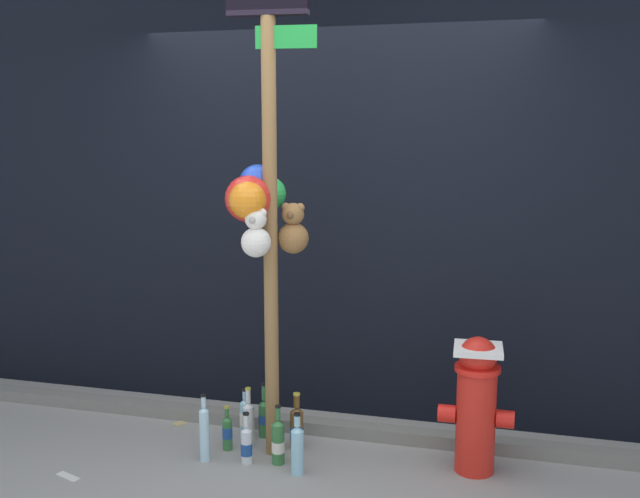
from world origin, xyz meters
TOP-DOWN VIEW (x-y plane):
  - building_wall at (0.00, 1.32)m, footprint 10.00×0.20m
  - curb_strip at (0.00, 0.88)m, footprint 8.00×0.12m
  - memorial_post at (-0.23, 0.54)m, footprint 0.51×0.49m
  - fire_hydrant at (0.97, 0.61)m, footprint 0.41×0.27m
  - bottle_0 at (-0.42, 0.70)m, footprint 0.07×0.07m
  - bottle_1 at (0.03, 0.32)m, footprint 0.07×0.07m
  - bottle_2 at (-0.07, 0.64)m, footprint 0.08×0.08m
  - bottle_3 at (-0.46, 0.51)m, footprint 0.06×0.06m
  - bottle_4 at (-0.11, 0.41)m, footprint 0.07×0.07m
  - bottle_5 at (-0.31, 0.74)m, footprint 0.08×0.08m
  - bottle_6 at (-0.35, 0.58)m, footprint 0.07×0.07m
  - bottle_7 at (-0.53, 0.34)m, footprint 0.06×0.06m
  - bottle_8 at (-0.29, 0.37)m, footprint 0.07×0.07m
  - litter_0 at (-0.90, 0.78)m, footprint 0.09×0.10m
  - litter_1 at (-1.17, -0.04)m, footprint 0.16×0.10m

SIDE VIEW (x-z plane):
  - litter_0 at x=-0.90m, z-range 0.00..0.01m
  - litter_1 at x=-1.17m, z-range 0.00..0.01m
  - curb_strip at x=0.00m, z-range 0.00..0.08m
  - bottle_3 at x=-0.46m, z-range -0.02..0.25m
  - bottle_8 at x=-0.29m, z-range -0.04..0.26m
  - bottle_2 at x=-0.07m, z-range -0.04..0.30m
  - bottle_0 at x=-0.42m, z-range -0.03..0.28m
  - bottle_5 at x=-0.31m, z-range -0.04..0.30m
  - bottle_4 at x=-0.11m, z-range -0.04..0.30m
  - bottle_6 at x=-0.35m, z-range -0.03..0.33m
  - bottle_1 at x=0.03m, z-range -0.03..0.33m
  - bottle_7 at x=-0.53m, z-range -0.03..0.37m
  - fire_hydrant at x=0.97m, z-range 0.02..0.79m
  - memorial_post at x=-0.23m, z-range 0.21..3.04m
  - building_wall at x=0.00m, z-range 0.00..3.29m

